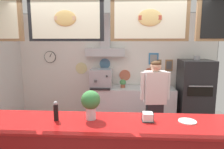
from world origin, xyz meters
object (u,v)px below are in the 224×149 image
(shop_worker, at_px, (155,101))
(pepper_grinder, at_px, (56,111))
(potted_rosemary, at_px, (148,82))
(basil_vase, at_px, (91,103))
(condiment_plate, at_px, (187,121))
(potted_sage, at_px, (160,84))
(napkin_holder, at_px, (148,117))
(pizza_oven, at_px, (194,93))
(espresso_machine, at_px, (101,78))
(potted_oregano, at_px, (123,83))

(shop_worker, bearing_deg, pepper_grinder, 36.78)
(potted_rosemary, relative_size, basil_vase, 0.71)
(condiment_plate, bearing_deg, shop_worker, 99.46)
(potted_sage, xyz_separation_m, napkin_holder, (-0.59, -2.41, 0.07))
(pizza_oven, relative_size, pepper_grinder, 6.86)
(shop_worker, relative_size, espresso_machine, 3.08)
(espresso_machine, xyz_separation_m, condiment_plate, (1.34, -2.40, -0.09))
(basil_vase, height_order, napkin_holder, basil_vase)
(espresso_machine, height_order, napkin_holder, espresso_machine)
(shop_worker, bearing_deg, potted_sage, -110.19)
(espresso_machine, height_order, potted_sage, espresso_machine)
(shop_worker, height_order, basil_vase, shop_worker)
(espresso_machine, distance_m, potted_rosemary, 1.16)
(potted_oregano, relative_size, napkin_holder, 1.34)
(shop_worker, distance_m, napkin_holder, 1.29)
(shop_worker, xyz_separation_m, pepper_grinder, (-1.43, -1.29, 0.24))
(pizza_oven, bearing_deg, potted_rosemary, 173.16)
(potted_rosemary, distance_m, condiment_plate, 2.46)
(potted_oregano, relative_size, basil_vase, 0.54)
(pizza_oven, xyz_separation_m, shop_worker, (-1.10, -1.07, 0.11))
(pizza_oven, height_order, potted_oregano, pizza_oven)
(potted_oregano, bearing_deg, condiment_plate, -71.41)
(condiment_plate, bearing_deg, basil_vase, 179.18)
(pizza_oven, bearing_deg, shop_worker, -135.72)
(pizza_oven, relative_size, potted_oregano, 8.33)
(napkin_holder, height_order, pepper_grinder, pepper_grinder)
(basil_vase, bearing_deg, potted_rosemary, 67.31)
(pizza_oven, height_order, pepper_grinder, pizza_oven)
(pizza_oven, xyz_separation_m, condiment_plate, (-0.89, -2.32, 0.24))
(potted_oregano, xyz_separation_m, condiment_plate, (0.81, -2.41, 0.03))
(potted_oregano, height_order, basil_vase, basil_vase)
(espresso_machine, relative_size, potted_rosemary, 2.04)
(espresso_machine, bearing_deg, pizza_oven, -2.13)
(shop_worker, bearing_deg, pizza_oven, -141.14)
(shop_worker, distance_m, potted_rosemary, 1.21)
(pizza_oven, distance_m, espresso_machine, 2.26)
(potted_rosemary, distance_m, basil_vase, 2.64)
(basil_vase, relative_size, napkin_holder, 2.46)
(potted_oregano, bearing_deg, espresso_machine, -179.45)
(espresso_machine, xyz_separation_m, napkin_holder, (0.85, -2.41, -0.05))
(potted_sage, bearing_deg, napkin_holder, -103.67)
(potted_rosemary, bearing_deg, pepper_grinder, -120.12)
(pizza_oven, xyz_separation_m, potted_oregano, (-1.70, 0.09, 0.21))
(potted_sage, xyz_separation_m, condiment_plate, (-0.10, -2.41, 0.03))
(napkin_holder, bearing_deg, shop_worker, 77.37)
(pizza_oven, xyz_separation_m, basil_vase, (-2.10, -2.30, 0.45))
(pepper_grinder, bearing_deg, potted_oregano, 71.40)
(pizza_oven, relative_size, napkin_holder, 11.17)
(espresso_machine, height_order, condiment_plate, espresso_machine)
(espresso_machine, relative_size, pepper_grinder, 2.19)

